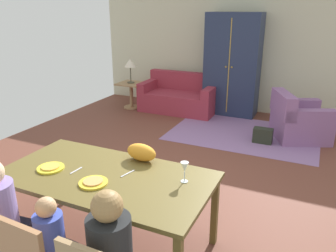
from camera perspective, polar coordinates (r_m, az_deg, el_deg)
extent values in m
cube|color=brown|center=(4.90, 3.91, -7.11)|extent=(6.80, 6.31, 0.02)
cube|color=beige|center=(7.51, 13.20, 12.72)|extent=(6.80, 0.10, 2.70)
cube|color=brown|center=(3.12, -10.60, -8.49)|extent=(1.94, 1.01, 0.04)
cube|color=brown|center=(3.61, -26.71, -13.23)|extent=(0.06, 0.06, 0.72)
cube|color=brown|center=(4.12, -17.20, -7.74)|extent=(0.06, 0.06, 0.72)
cube|color=brown|center=(3.31, 7.96, -14.17)|extent=(0.06, 0.06, 0.72)
cylinder|color=yellow|center=(3.34, -19.39, -6.78)|extent=(0.25, 0.25, 0.02)
cylinder|color=gold|center=(3.33, -19.42, -6.55)|extent=(0.17, 0.17, 0.01)
cylinder|color=yellow|center=(2.98, -12.63, -9.43)|extent=(0.25, 0.25, 0.02)
cylinder|color=#D7974F|center=(2.97, -12.65, -9.18)|extent=(0.17, 0.17, 0.01)
cylinder|color=silver|center=(2.94, 2.80, -9.42)|extent=(0.06, 0.06, 0.01)
cylinder|color=silver|center=(2.92, 2.82, -8.60)|extent=(0.01, 0.01, 0.09)
cone|color=silver|center=(2.88, 2.85, -7.02)|extent=(0.07, 0.07, 0.09)
cube|color=silver|center=(3.24, -15.39, -7.33)|extent=(0.03, 0.15, 0.01)
cube|color=silver|center=(3.09, -6.88, -8.04)|extent=(0.06, 0.17, 0.01)
cube|color=#AA7B55|center=(3.48, -26.74, -17.59)|extent=(0.04, 0.04, 0.41)
cube|color=#292B43|center=(3.33, -24.88, -18.64)|extent=(0.30, 0.37, 0.45)
cube|color=#A7734B|center=(2.57, -23.80, -18.86)|extent=(0.42, 0.06, 0.42)
cylinder|color=#3C50BE|center=(2.72, -19.53, -17.06)|extent=(0.22, 0.22, 0.33)
sphere|color=tan|center=(2.59, -20.13, -12.89)|extent=(0.15, 0.15, 0.15)
cylinder|color=black|center=(2.40, -9.86, -19.83)|extent=(0.30, 0.30, 0.46)
sphere|color=#9E7846|center=(2.21, -10.36, -13.30)|extent=(0.21, 0.21, 0.21)
ellipsoid|color=orange|center=(3.30, -4.56, -4.50)|extent=(0.33, 0.19, 0.17)
cube|color=gray|center=(6.28, 12.78, -1.25)|extent=(2.60, 1.80, 0.01)
cube|color=maroon|center=(7.41, 1.82, 4.12)|extent=(1.65, 0.84, 0.42)
cube|color=maroon|center=(7.62, 2.86, 7.72)|extent=(1.65, 0.20, 0.40)
cube|color=maroon|center=(7.64, -3.26, 6.98)|extent=(0.18, 0.84, 0.20)
cube|color=maroon|center=(7.09, 7.34, 5.84)|extent=(0.18, 0.84, 0.20)
cube|color=#875A8C|center=(6.30, 21.63, -0.12)|extent=(1.11, 1.12, 0.42)
cube|color=#875A8C|center=(6.07, 19.10, 3.54)|extent=(0.53, 0.86, 0.40)
cube|color=#875A8C|center=(5.91, 23.08, 1.61)|extent=(0.84, 0.51, 0.20)
cube|color=#875A8C|center=(6.51, 20.98, 3.45)|extent=(0.84, 0.51, 0.20)
cube|color=#232E4A|center=(7.21, 10.94, 10.20)|extent=(1.10, 0.56, 2.10)
cube|color=gold|center=(6.94, 10.35, 9.87)|extent=(0.02, 0.01, 1.89)
sphere|color=gold|center=(6.95, 9.85, 9.91)|extent=(0.04, 0.04, 0.04)
sphere|color=gold|center=(6.92, 10.82, 9.81)|extent=(0.04, 0.04, 0.04)
cube|color=#9F7951|center=(7.63, -6.34, 7.22)|extent=(0.56, 0.56, 0.03)
cylinder|color=#9F7951|center=(7.70, -6.26, 5.11)|extent=(0.08, 0.08, 0.55)
cylinder|color=#9F7951|center=(7.77, -6.19, 3.26)|extent=(0.36, 0.36, 0.03)
cylinder|color=#4C4A38|center=(7.62, -6.35, 7.40)|extent=(0.16, 0.16, 0.02)
cylinder|color=#4C4A38|center=(7.59, -6.40, 8.73)|extent=(0.02, 0.02, 0.34)
cone|color=beige|center=(7.54, -6.47, 10.67)|extent=(0.26, 0.26, 0.18)
cube|color=#252A1E|center=(5.90, 15.87, -1.59)|extent=(0.32, 0.16, 0.26)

